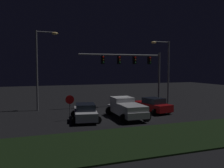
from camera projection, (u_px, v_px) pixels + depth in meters
name	position (u px, v px, depth m)	size (l,w,h in m)	color
ground_plane	(119.00, 112.00, 25.62)	(80.00, 80.00, 0.00)	black
grass_median	(172.00, 136.00, 16.56)	(24.65, 6.15, 0.10)	black
pickup_truck	(126.00, 107.00, 22.76)	(2.97, 5.45, 1.80)	#B7B7BC
car_sedan	(85.00, 112.00, 21.58)	(2.97, 4.65, 1.51)	silver
car_sedan_far	(152.00, 105.00, 25.61)	(3.01, 4.66, 1.51)	maroon
traffic_signal_gantry	(135.00, 64.00, 29.63)	(10.32, 0.56, 6.50)	slate
street_lamp_left	(41.00, 61.00, 26.36)	(2.40, 0.44, 8.55)	slate
street_lamp_right	(165.00, 64.00, 31.19)	(2.62, 0.44, 7.95)	slate
stop_sign	(70.00, 103.00, 21.51)	(0.76, 0.08, 2.23)	slate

